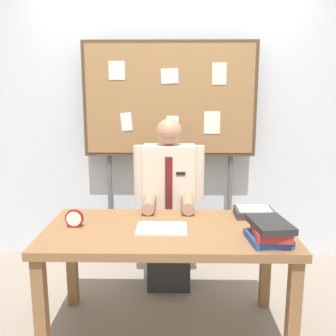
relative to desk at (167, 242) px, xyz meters
The scene contains 9 objects.
ground_plane 0.63m from the desk, ahead, with size 12.00×12.00×0.00m, color gray.
back_wall 1.48m from the desk, 90.00° to the left, with size 6.40×0.08×2.70m, color silver.
desk is the anchor object (origin of this frame).
person 0.63m from the desk, 90.00° to the left, with size 0.55×0.56×1.37m.
bulletin_board 1.38m from the desk, 89.99° to the left, with size 1.51×0.09×2.00m.
book_stack 0.65m from the desk, 20.84° to the right, with size 0.24×0.32×0.13m.
open_notebook 0.10m from the desk, 150.82° to the right, with size 0.31×0.23×0.01m, color silver.
desk_clock 0.61m from the desk, behind, with size 0.12×0.04×0.12m.
paper_tray 0.66m from the desk, 23.19° to the left, with size 0.26×0.20×0.06m.
Camera 1 is at (0.04, -2.31, 1.57)m, focal length 41.15 mm.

